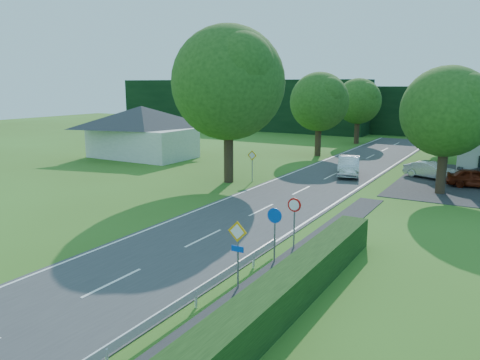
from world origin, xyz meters
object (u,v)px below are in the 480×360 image
Objects in this scene: motorcycle at (349,169)px; parked_car_red at (475,178)px; moving_car at (349,166)px; streetlight at (442,126)px; parked_car_silver_a at (430,170)px.

parked_car_red is at bearing -14.43° from motorcycle.
moving_car is 2.34× the size of motorcycle.
motorcycle is at bearing 170.75° from streetlight.
streetlight is at bearing 109.53° from parked_car_red.
moving_car is 1.22× the size of parked_car_red.
streetlight reaches higher than motorcycle.
moving_car is 6.30m from parked_car_silver_a.
streetlight is 3.97× the size of motorcycle.
moving_car is at bearing 127.66° from parked_car_silver_a.
streetlight is at bearing -25.01° from moving_car.
moving_car is at bearing 81.70° from parked_car_red.
parked_car_red is (2.34, 1.34, -3.76)m from streetlight.
parked_car_silver_a reaches higher than motorcycle.
moving_car reaches higher than parked_car_red.
streetlight is 1.69× the size of moving_car.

